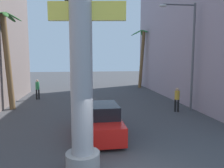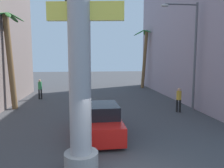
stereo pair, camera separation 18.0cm
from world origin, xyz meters
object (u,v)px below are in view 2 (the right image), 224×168
object	(u,v)px
neon_sign_pole	(79,32)
pedestrian_far_left	(40,88)
palm_tree_mid_left	(10,54)
pedestrian_mid_right	(179,98)
street_lamp	(190,47)
palm_tree_far_right	(145,53)
traffic_light_mast	(1,40)
car_lead	(99,120)

from	to	relation	value
neon_sign_pole	pedestrian_far_left	xyz separation A→B (m)	(-4.00, 13.51, -3.46)
palm_tree_mid_left	pedestrian_far_left	world-z (taller)	palm_tree_mid_left
palm_tree_mid_left	pedestrian_mid_right	world-z (taller)	palm_tree_mid_left
street_lamp	palm_tree_far_right	xyz separation A→B (m)	(0.17, 12.31, -0.18)
street_lamp	pedestrian_mid_right	distance (m)	3.58
street_lamp	neon_sign_pole	bearing A→B (deg)	-133.98
palm_tree_far_right	pedestrian_mid_right	world-z (taller)	palm_tree_far_right
pedestrian_far_left	traffic_light_mast	bearing A→B (deg)	-87.03
car_lead	pedestrian_far_left	world-z (taller)	pedestrian_far_left
traffic_light_mast	pedestrian_mid_right	distance (m)	11.35
street_lamp	palm_tree_far_right	size ratio (longest dim) A/B	1.02
palm_tree_mid_left	pedestrian_mid_right	xyz separation A→B (m)	(11.79, -2.39, -3.03)
neon_sign_pole	pedestrian_mid_right	bearing A→B (deg)	48.41
street_lamp	traffic_light_mast	world-z (taller)	street_lamp
palm_tree_far_right	pedestrian_mid_right	xyz separation A→B (m)	(-0.92, -12.50, -3.32)
traffic_light_mast	car_lead	world-z (taller)	traffic_light_mast
palm_tree_far_right	traffic_light_mast	bearing A→B (deg)	-123.54
neon_sign_pole	pedestrian_far_left	world-z (taller)	neon_sign_pole
palm_tree_mid_left	neon_sign_pole	bearing A→B (deg)	-61.73
neon_sign_pole	palm_tree_mid_left	size ratio (longest dim) A/B	1.41
palm_tree_mid_left	car_lead	bearing A→B (deg)	-45.55
traffic_light_mast	pedestrian_far_left	bearing A→B (deg)	92.97
neon_sign_pole	palm_tree_far_right	xyz separation A→B (m)	(7.46, 19.87, -0.19)
pedestrian_far_left	neon_sign_pole	bearing A→B (deg)	-73.52
neon_sign_pole	car_lead	distance (m)	5.31
neon_sign_pole	traffic_light_mast	distance (m)	4.84
neon_sign_pole	pedestrian_mid_right	world-z (taller)	neon_sign_pole
palm_tree_far_right	pedestrian_mid_right	distance (m)	12.96
street_lamp	pedestrian_far_left	distance (m)	13.22
car_lead	pedestrian_mid_right	bearing A→B (deg)	33.16
street_lamp	pedestrian_mid_right	size ratio (longest dim) A/B	4.37
neon_sign_pole	traffic_light_mast	world-z (taller)	neon_sign_pole
street_lamp	car_lead	distance (m)	8.50
car_lead	palm_tree_far_right	world-z (taller)	palm_tree_far_right
car_lead	palm_tree_mid_left	size ratio (longest dim) A/B	0.67
palm_tree_mid_left	traffic_light_mast	bearing A→B (deg)	-74.44
pedestrian_far_left	palm_tree_mid_left	bearing A→B (deg)	-108.48
palm_tree_mid_left	pedestrian_mid_right	distance (m)	12.41
palm_tree_far_right	palm_tree_mid_left	bearing A→B (deg)	-141.52
street_lamp	palm_tree_mid_left	xyz separation A→B (m)	(-12.54, 2.21, -0.47)
car_lead	pedestrian_mid_right	distance (m)	6.88
street_lamp	pedestrian_far_left	bearing A→B (deg)	152.16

